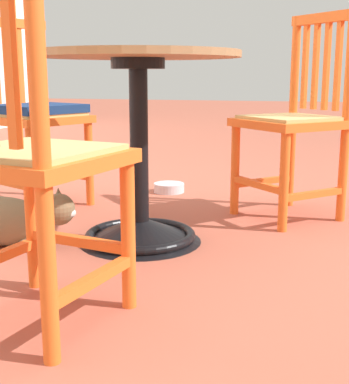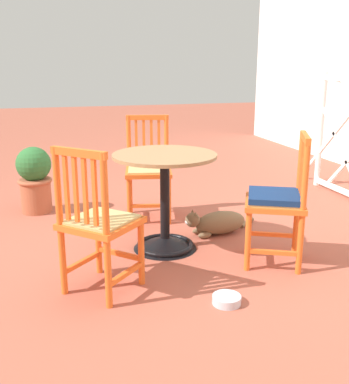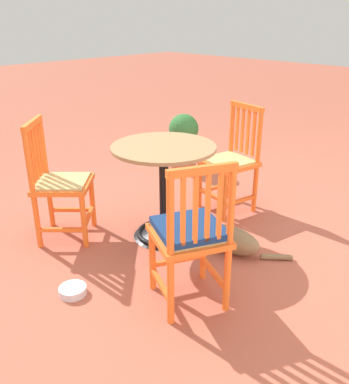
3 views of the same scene
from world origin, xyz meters
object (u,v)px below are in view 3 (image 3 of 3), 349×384
Objects in this scene: orange_chair_facing_out at (59,184)px; pet_water_bowl at (73,291)px; tabby_cat at (227,238)px; orange_chair_by_planter at (190,235)px; cafe_table at (164,202)px; orange_chair_at_corner at (231,162)px; terracotta_planter at (184,141)px.

orange_chair_facing_out is 5.36× the size of pet_water_bowl.
orange_chair_facing_out is 1.29× the size of tabby_cat.
tabby_cat is at bearing -161.91° from orange_chair_by_planter.
tabby_cat reaches higher than pet_water_bowl.
cafe_table is 0.54m from tabby_cat.
orange_chair_at_corner is (-1.20, -0.64, -0.01)m from orange_chair_by_planter.
pet_water_bowl is at bearing 26.95° from terracotta_planter.
orange_chair_by_planter reaches higher than terracotta_planter.
orange_chair_at_corner is 1.47× the size of terracotta_planter.
orange_chair_at_corner is at bearing 65.58° from terracotta_planter.
tabby_cat is at bearing 162.46° from pet_water_bowl.
terracotta_planter is at bearing -167.48° from orange_chair_facing_out.
cafe_table is at bearing 38.13° from terracotta_planter.
cafe_table is at bearing -3.34° from orange_chair_at_corner.
orange_chair_facing_out is 1.00× the size of orange_chair_by_planter.
orange_chair_by_planter is 1.29× the size of tabby_cat.
orange_chair_facing_out and orange_chair_by_planter have the same top height.
tabby_cat is at bearing 125.11° from orange_chair_facing_out.
orange_chair_facing_out reaches higher than pet_water_bowl.
tabby_cat is 1.15m from pet_water_bowl.
orange_chair_by_planter is at bearing 44.56° from terracotta_planter.
orange_chair_by_planter is at bearing 28.03° from orange_chair_at_corner.
terracotta_planter is (-0.45, -0.98, -0.11)m from orange_chair_at_corner.
cafe_table is 0.83× the size of orange_chair_by_planter.
orange_chair_by_planter is at bearing 130.08° from pet_water_bowl.
orange_chair_by_planter is 1.36m from orange_chair_at_corner.
orange_chair_at_corner is at bearing -142.85° from tabby_cat.
orange_chair_by_planter is at bearing 56.57° from cafe_table.
pet_water_bowl is (1.09, -0.35, -0.07)m from tabby_cat.
orange_chair_by_planter reaches higher than pet_water_bowl.
orange_chair_by_planter is 1.47× the size of terracotta_planter.
pet_water_bowl is (1.67, 0.09, -0.41)m from orange_chair_at_corner.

